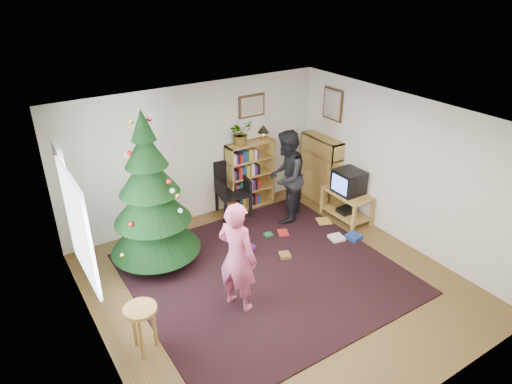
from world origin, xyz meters
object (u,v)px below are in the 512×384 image
crt_tv (349,182)px  potted_plant (241,133)px  stool (141,318)px  person_standing (237,257)px  person_by_chair (286,177)px  picture_right (333,104)px  armchair (230,186)px  table_lamp (263,130)px  tv_stand (347,203)px  picture_back (252,106)px  christmas_tree (151,204)px  bookshelf_back (250,174)px  bookshelf_right (320,168)px

crt_tv → potted_plant: 2.15m
stool → person_standing: person_standing is taller
crt_tv → person_by_chair: (-0.96, 0.60, 0.10)m
picture_right → armchair: picture_right is taller
person_by_chair → potted_plant: bearing=-102.1°
crt_tv → table_lamp: 1.85m
tv_stand → person_by_chair: person_by_chair is taller
picture_back → armchair: picture_back is taller
picture_right → christmas_tree: size_ratio=0.24×
armchair → table_lamp: bearing=12.5°
picture_back → bookshelf_back: picture_back is taller
christmas_tree → table_lamp: size_ratio=8.67×
picture_right → tv_stand: 1.85m
picture_back → crt_tv: bearing=-55.9°
tv_stand → table_lamp: bearing=122.0°
picture_back → christmas_tree: (-2.42, -0.99, -0.90)m
person_standing → person_by_chair: (1.97, 1.60, 0.06)m
stool → crt_tv: bearing=14.0°
picture_right → potted_plant: (-1.65, 0.59, -0.42)m
picture_back → tv_stand: size_ratio=0.60×
christmas_tree → armchair: bearing=24.2°
picture_right → person_standing: bearing=-149.9°
bookshelf_right → armchair: (-1.79, 0.47, -0.12)m
armchair → table_lamp: size_ratio=3.49×
potted_plant → tv_stand: bearing=-45.8°
picture_right → person_by_chair: 1.65m
picture_right → stool: bearing=-157.1°
person_by_chair → table_lamp: bearing=-133.9°
bookshelf_back → tv_stand: 1.90m
tv_stand → person_standing: person_standing is taller
tv_stand → armchair: (-1.67, 1.40, 0.22)m
person_by_chair → bookshelf_right: bearing=156.9°
tv_stand → crt_tv: crt_tv is taller
table_lamp → picture_right: bearing=-27.1°
christmas_tree → bookshelf_right: 3.64m
table_lamp → christmas_tree: bearing=-161.6°
christmas_tree → crt_tv: christmas_tree is taller
picture_right → potted_plant: size_ratio=1.30×
stool → tv_stand: bearing=14.0°
picture_back → person_standing: picture_back is taller
crt_tv → person_standing: person_standing is taller
crt_tv → bookshelf_back: bearing=129.7°
armchair → potted_plant: bearing=18.2°
person_by_chair → crt_tv: bearing=108.2°
bookshelf_back → tv_stand: bearing=-50.2°
picture_back → picture_right: bearing=-28.7°
bookshelf_right → potted_plant: 1.82m
armchair → person_standing: (-1.26, -2.39, 0.26)m
bookshelf_right → potted_plant: (-1.52, 0.52, 0.87)m
christmas_tree → table_lamp: christmas_tree is taller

